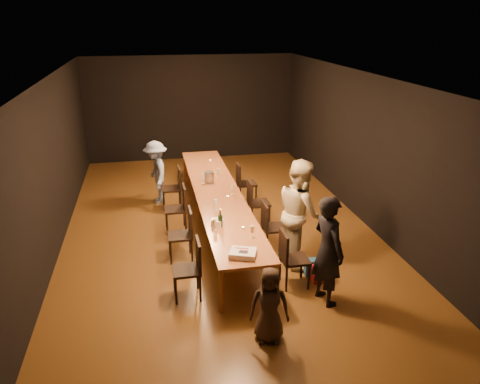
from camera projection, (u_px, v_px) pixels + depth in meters
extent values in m
plane|color=#412810|center=(218.00, 227.00, 9.53)|extent=(10.00, 10.00, 0.00)
cube|color=black|center=(191.00, 108.00, 13.58)|extent=(6.00, 0.04, 3.00)
cube|color=black|center=(297.00, 302.00, 4.42)|extent=(6.00, 0.04, 3.00)
cube|color=black|center=(53.00, 165.00, 8.45)|extent=(0.04, 10.00, 3.00)
cube|color=black|center=(362.00, 148.00, 9.55)|extent=(0.04, 10.00, 3.00)
cube|color=silver|center=(215.00, 76.00, 8.47)|extent=(6.00, 10.00, 0.04)
cube|color=brown|center=(218.00, 193.00, 9.28)|extent=(0.90, 6.00, 0.05)
cylinder|color=brown|center=(221.00, 291.00, 6.68)|extent=(0.08, 0.08, 0.70)
cylinder|color=brown|center=(275.00, 285.00, 6.83)|extent=(0.08, 0.08, 0.70)
cylinder|color=brown|center=(185.00, 169.00, 11.99)|extent=(0.08, 0.08, 0.70)
cylinder|color=brown|center=(216.00, 167.00, 12.14)|extent=(0.08, 0.08, 0.70)
imported|color=black|center=(328.00, 250.00, 6.78)|extent=(0.55, 0.70, 1.69)
imported|color=beige|center=(300.00, 212.00, 7.88)|extent=(0.71, 0.91, 1.85)
imported|color=#7B93BF|center=(156.00, 172.00, 10.53)|extent=(0.65, 0.99, 1.44)
imported|color=#392A20|center=(269.00, 305.00, 6.05)|extent=(0.58, 0.44, 1.05)
cube|color=red|center=(320.00, 274.00, 7.52)|extent=(0.25, 0.14, 0.29)
cube|color=#2663A5|center=(312.00, 267.00, 7.71)|extent=(0.24, 0.17, 0.29)
cube|color=white|center=(243.00, 253.00, 6.80)|extent=(0.46, 0.42, 0.09)
cube|color=black|center=(243.00, 252.00, 6.75)|extent=(0.16, 0.14, 0.00)
cube|color=red|center=(242.00, 248.00, 6.85)|extent=(0.19, 0.10, 0.00)
cylinder|color=white|center=(217.00, 223.00, 7.77)|extent=(0.24, 0.24, 0.12)
cylinder|color=#A9A9AD|center=(209.00, 177.00, 9.79)|extent=(0.23, 0.23, 0.23)
cylinder|color=#B2B7B2|center=(243.00, 228.00, 7.68)|extent=(0.05, 0.05, 0.03)
cylinder|color=#B2B7B2|center=(228.00, 197.00, 8.98)|extent=(0.05, 0.05, 0.03)
cylinder|color=#B2B7B2|center=(210.00, 161.00, 11.22)|extent=(0.05, 0.05, 0.03)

